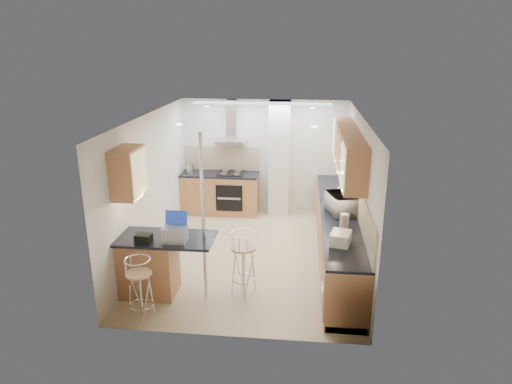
# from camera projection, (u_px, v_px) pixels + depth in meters

# --- Properties ---
(ground) EXTENTS (4.80, 4.80, 0.00)m
(ground) POSITION_uv_depth(u_px,v_px,m) (252.00, 255.00, 8.21)
(ground) COLOR #D3B98D
(ground) RESTS_ON ground
(room_shell) EXTENTS (3.64, 4.84, 2.51)m
(room_shell) POSITION_uv_depth(u_px,v_px,m) (272.00, 168.00, 8.05)
(room_shell) COLOR silver
(room_shell) RESTS_ON ground
(right_counter) EXTENTS (0.63, 4.40, 0.92)m
(right_counter) POSITION_uv_depth(u_px,v_px,m) (338.00, 235.00, 7.92)
(right_counter) COLOR #AA6B44
(right_counter) RESTS_ON ground
(back_counter) EXTENTS (1.70, 0.63, 0.92)m
(back_counter) POSITION_uv_depth(u_px,v_px,m) (220.00, 193.00, 10.15)
(back_counter) COLOR #AA6B44
(back_counter) RESTS_ON ground
(peninsula) EXTENTS (1.47, 0.72, 0.94)m
(peninsula) POSITION_uv_depth(u_px,v_px,m) (166.00, 266.00, 6.81)
(peninsula) COLOR #AA6B44
(peninsula) RESTS_ON ground
(microwave) EXTENTS (0.56, 0.69, 0.33)m
(microwave) POSITION_uv_depth(u_px,v_px,m) (342.00, 204.00, 7.62)
(microwave) COLOR white
(microwave) RESTS_ON right_counter
(laptop) EXTENTS (0.33, 0.25, 0.23)m
(laptop) POSITION_uv_depth(u_px,v_px,m) (175.00, 234.00, 6.48)
(laptop) COLOR #9C9EA4
(laptop) RESTS_ON peninsula
(bag) EXTENTS (0.23, 0.18, 0.12)m
(bag) POSITION_uv_depth(u_px,v_px,m) (144.00, 238.00, 6.48)
(bag) COLOR black
(bag) RESTS_ON peninsula
(bar_stool_near) EXTENTS (0.38, 0.38, 0.91)m
(bar_stool_near) POSITION_uv_depth(u_px,v_px,m) (140.00, 289.00, 6.22)
(bar_stool_near) COLOR tan
(bar_stool_near) RESTS_ON ground
(bar_stool_end) EXTENTS (0.47, 0.47, 0.99)m
(bar_stool_end) POSITION_uv_depth(u_px,v_px,m) (244.00, 263.00, 6.86)
(bar_stool_end) COLOR tan
(bar_stool_end) RESTS_ON ground
(jar_a) EXTENTS (0.14, 0.14, 0.17)m
(jar_a) POSITION_uv_depth(u_px,v_px,m) (341.00, 195.00, 8.28)
(jar_a) COLOR silver
(jar_a) RESTS_ON right_counter
(jar_b) EXTENTS (0.13, 0.13, 0.17)m
(jar_b) POSITION_uv_depth(u_px,v_px,m) (340.00, 192.00, 8.47)
(jar_b) COLOR silver
(jar_b) RESTS_ON right_counter
(jar_c) EXTENTS (0.15, 0.15, 0.22)m
(jar_c) POSITION_uv_depth(u_px,v_px,m) (344.00, 221.00, 7.03)
(jar_c) COLOR #BAB995
(jar_c) RESTS_ON right_counter
(jar_d) EXTENTS (0.11, 0.11, 0.15)m
(jar_d) POSITION_uv_depth(u_px,v_px,m) (337.00, 211.00, 7.54)
(jar_d) COLOR white
(jar_d) RESTS_ON right_counter
(bread_bin) EXTENTS (0.34, 0.39, 0.18)m
(bread_bin) POSITION_uv_depth(u_px,v_px,m) (341.00, 238.00, 6.46)
(bread_bin) COLOR silver
(bread_bin) RESTS_ON right_counter
(kettle) EXTENTS (0.16, 0.16, 0.21)m
(kettle) POSITION_uv_depth(u_px,v_px,m) (190.00, 169.00, 9.96)
(kettle) COLOR #B7B9BC
(kettle) RESTS_ON back_counter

